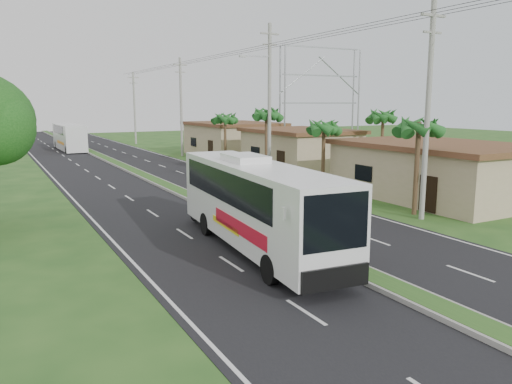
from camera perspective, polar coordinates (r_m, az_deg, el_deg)
name	(u,v)px	position (r m, az deg, el deg)	size (l,w,h in m)	color
ground	(308,251)	(20.64, 5.99, -6.76)	(180.00, 180.00, 0.00)	#244D1C
road_asphalt	(159,183)	(38.42, -11.07, 0.99)	(14.00, 160.00, 0.02)	black
median_strip	(159,182)	(38.41, -11.08, 1.13)	(1.20, 160.00, 0.18)	gray
lane_edge_left	(65,191)	(37.02, -21.00, 0.15)	(0.12, 160.00, 0.01)	silver
lane_edge_right	(238,177)	(40.88, -2.08, 1.70)	(0.12, 160.00, 0.01)	silver
shop_near	(437,170)	(33.90, 20.02, 2.39)	(8.60, 12.60, 3.52)	tan
shop_mid	(299,149)	(46.01, 4.99, 4.93)	(7.60, 10.60, 3.67)	tan
shop_far	(233,139)	(58.17, -2.65, 6.11)	(8.60, 11.60, 3.82)	tan
palm_verge_a	(419,127)	(27.95, 18.12, 7.09)	(2.40, 2.40, 5.45)	#473321
palm_verge_b	(324,127)	(35.02, 7.77, 7.37)	(2.40, 2.40, 5.05)	#473321
palm_verge_c	(266,114)	(40.56, 1.20, 8.90)	(2.40, 2.40, 5.85)	#473321
palm_verge_d	(225,118)	(48.81, -3.57, 8.41)	(2.40, 2.40, 5.25)	#473321
palm_behind_shop	(383,116)	(42.46, 14.33, 8.39)	(2.40, 2.40, 5.65)	#473321
utility_pole_a	(428,109)	(26.88, 19.04, 8.93)	(1.60, 0.28, 11.00)	gray
utility_pole_b	(269,100)	(39.52, 1.51, 10.51)	(3.20, 0.28, 12.00)	gray
utility_pole_c	(181,106)	(57.73, -8.55, 9.70)	(1.60, 0.28, 11.00)	gray
utility_pole_d	(134,107)	(76.84, -13.72, 9.41)	(1.60, 0.28, 10.50)	gray
billboard_lattice	(321,96)	(56.96, 7.41, 10.88)	(10.18, 1.18, 12.07)	gray
coach_bus_main	(256,200)	(20.20, -0.02, -0.90)	(3.50, 12.06, 3.84)	white
coach_bus_far	(69,136)	(68.62, -20.58, 6.04)	(2.61, 11.38, 3.31)	silver
motorcyclist	(203,203)	(25.90, -6.12, -1.30)	(1.69, 0.94, 2.33)	black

